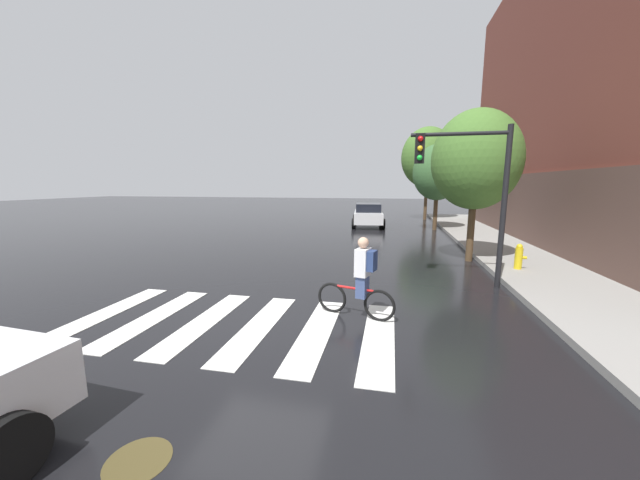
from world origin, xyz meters
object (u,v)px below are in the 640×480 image
Objects in this scene: manhole_cover at (138,460)px; street_tree_near at (476,160)px; sedan_mid at (368,215)px; street_tree_far at (428,158)px; street_tree_mid at (438,173)px; fire_hydrant at (519,257)px; cyclist at (361,278)px; traffic_light_near at (471,179)px.

manhole_cover is 11.97m from street_tree_near.
street_tree_far is (4.02, 5.15, 3.93)m from sedan_mid.
street_tree_mid is at bearing -13.89° from sedan_mid.
manhole_cover is 0.12× the size of street_tree_near.
sedan_mid is at bearing 166.11° from street_tree_mid.
fire_hydrant is 10.44m from street_tree_mid.
street_tree_near is (-1.09, 1.55, 3.01)m from fire_hydrant.
fire_hydrant is (4.43, 4.51, -0.31)m from cyclist.
traffic_light_near is at bearing 48.13° from cyclist.
fire_hydrant is 3.55m from street_tree_near.
street_tree_far reaches higher than traffic_light_near.
traffic_light_near is 0.84× the size of street_tree_mid.
cyclist is 0.40× the size of traffic_light_near.
street_tree_mid reaches higher than fire_hydrant.
street_tree_mid is (0.56, 11.61, 0.53)m from traffic_light_near.
street_tree_far is at bearing 81.41° from cyclist.
sedan_mid is 13.24m from traffic_light_near.
traffic_light_near is 3.41m from fire_hydrant.
manhole_cover is 19.64m from sedan_mid.
fire_hydrant is 0.11× the size of street_tree_far.
street_tree_near reaches higher than traffic_light_near.
traffic_light_near is (2.56, 2.86, 2.02)m from cyclist.
street_tree_far is at bearing 90.88° from street_tree_near.
fire_hydrant is (1.87, 1.65, -2.33)m from traffic_light_near.
street_tree_mid is at bearing -89.89° from street_tree_far.
street_tree_far is (0.55, 17.76, 1.83)m from traffic_light_near.
manhole_cover is 4.60m from cyclist.
street_tree_mid is at bearing 91.43° from street_tree_near.
street_tree_mid is (-0.21, 8.41, -0.15)m from street_tree_near.
street_tree_near is at bearing 76.44° from traffic_light_near.
manhole_cover is 0.09× the size of street_tree_far.
street_tree_far is at bearing 94.67° from fire_hydrant.
traffic_light_near is at bearing 57.83° from manhole_cover.
street_tree_mid is (4.03, -1.00, 2.62)m from sedan_mid.
sedan_mid is at bearing 115.98° from fire_hydrant.
street_tree_far is at bearing 90.11° from street_tree_mid.
cyclist is at bearing -102.19° from street_tree_mid.
traffic_light_near is (4.40, 7.00, 2.86)m from manhole_cover.
traffic_light_near is 0.80× the size of street_tree_near.
cyclist is at bearing -86.64° from sedan_mid.
street_tree_near is 14.60m from street_tree_far.
sedan_mid is at bearing 87.29° from manhole_cover.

